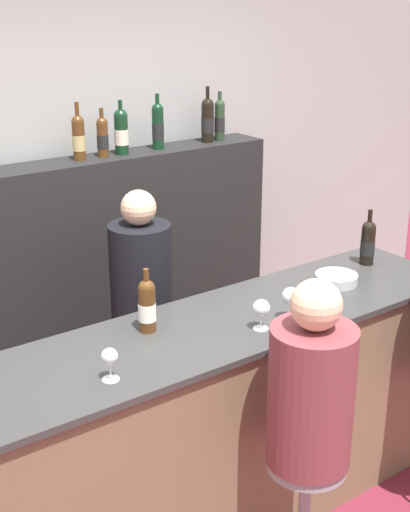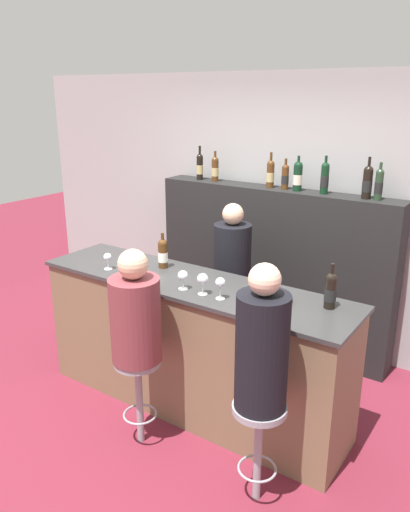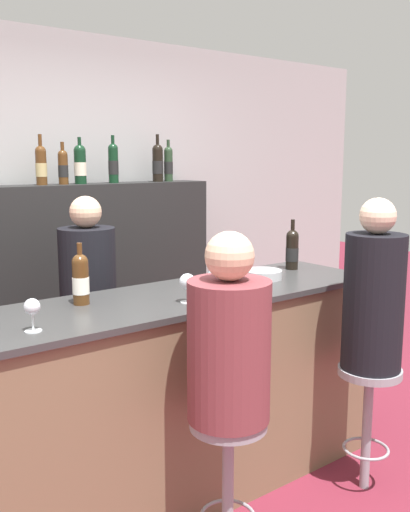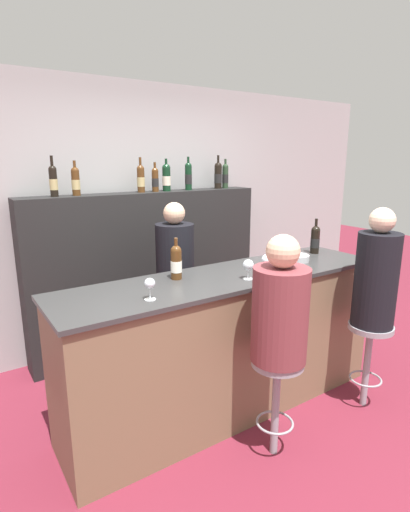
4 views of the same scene
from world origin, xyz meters
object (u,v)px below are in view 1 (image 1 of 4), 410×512
at_px(wine_bottle_counter_0, 147,305).
at_px(wine_glass_2, 291,297).
at_px(wine_bottle_backbar_4, 121,131).
at_px(wine_glass_1, 261,309).
at_px(metal_bowl, 336,279).
at_px(wine_bottle_backbar_5, 158,126).
at_px(wine_glass_3, 314,288).
at_px(wine_bottle_backbar_6, 208,120).
at_px(bartender, 143,339).
at_px(guest_seated_left, 311,387).
at_px(bar_stool_left, 305,491).
at_px(wine_bottle_backbar_3, 103,136).
at_px(wine_bottle_counter_1, 368,242).
at_px(wine_bottle_backbar_7, 220,120).
at_px(wine_bottle_backbar_2, 79,137).
at_px(wine_glass_0, 110,358).

xyz_separation_m(wine_bottle_counter_0, wine_glass_2, (0.58, -0.28, -0.01)).
bearing_deg(wine_bottle_backbar_4, wine_glass_1, -96.77).
bearing_deg(metal_bowl, wine_bottle_backbar_5, 99.56).
distance_m(wine_glass_3, metal_bowl, 0.39).
relative_size(wine_glass_1, wine_glass_3, 0.90).
bearing_deg(wine_glass_3, wine_bottle_backbar_4, 95.40).
height_order(wine_bottle_backbar_6, bartender, wine_bottle_backbar_6).
distance_m(wine_bottle_counter_0, guest_seated_left, 0.78).
xyz_separation_m(metal_bowl, bar_stool_left, (-0.74, -0.59, -0.58)).
distance_m(guest_seated_left, bartender, 1.29).
distance_m(wine_glass_1, wine_glass_2, 0.17).
bearing_deg(wine_bottle_backbar_3, guest_seated_left, -94.30).
xyz_separation_m(wine_bottle_counter_0, metal_bowl, (1.06, -0.10, -0.10)).
distance_m(wine_bottle_counter_0, wine_glass_3, 0.78).
relative_size(wine_bottle_counter_1, wine_glass_1, 2.19).
bearing_deg(wine_bottle_counter_0, wine_bottle_backbar_7, 42.82).
bearing_deg(wine_bottle_backbar_3, wine_bottle_backbar_2, 180.00).
xyz_separation_m(wine_bottle_backbar_4, bar_stool_left, (-0.27, -1.89, -1.19)).
xyz_separation_m(wine_bottle_backbar_7, wine_glass_1, (-0.89, -1.48, -0.53)).
distance_m(wine_bottle_backbar_5, wine_glass_1, 1.63).
relative_size(wine_glass_2, guest_seated_left, 0.20).
height_order(wine_bottle_counter_1, wine_bottle_backbar_5, wine_bottle_backbar_5).
relative_size(wine_bottle_backbar_2, wine_bottle_backbar_5, 0.98).
bearing_deg(wine_glass_2, wine_bottle_backbar_7, 64.08).
relative_size(wine_bottle_backbar_6, metal_bowl, 1.61).
bearing_deg(guest_seated_left, wine_glass_3, 45.58).
bearing_deg(wine_glass_1, bartender, 96.96).
relative_size(wine_bottle_counter_0, wine_bottle_backbar_6, 0.83).
bearing_deg(bar_stool_left, wine_glass_2, 57.83).
relative_size(wine_bottle_counter_1, wine_bottle_backbar_4, 0.98).
bearing_deg(wine_bottle_backbar_7, wine_glass_0, -137.82).
bearing_deg(guest_seated_left, wine_bottle_backbar_5, 74.75).
xyz_separation_m(wine_glass_0, wine_glass_3, (1.06, 0.00, 0.02)).
relative_size(wine_bottle_counter_1, wine_glass_2, 1.99).
bearing_deg(bartender, wine_bottle_backbar_5, 50.41).
distance_m(wine_bottle_backbar_5, bar_stool_left, 2.30).
height_order(wine_bottle_counter_0, wine_bottle_backbar_6, wine_bottle_backbar_6).
xyz_separation_m(wine_glass_1, wine_glass_2, (0.17, 0.00, 0.01)).
distance_m(wine_bottle_backbar_3, metal_bowl, 1.55).
xyz_separation_m(wine_bottle_backbar_4, wine_bottle_backbar_5, (0.25, 0.00, 0.01)).
height_order(wine_bottle_backbar_6, wine_glass_1, wine_bottle_backbar_6).
bearing_deg(bar_stool_left, wine_glass_0, 147.76).
height_order(wine_glass_1, bar_stool_left, wine_glass_1).
bearing_deg(wine_bottle_backbar_6, wine_bottle_counter_0, -135.00).
distance_m(wine_bottle_counter_0, wine_bottle_backbar_5, 1.55).
distance_m(wine_bottle_backbar_2, wine_glass_0, 1.70).
xyz_separation_m(wine_bottle_backbar_3, wine_glass_0, (-0.80, -1.48, -0.52)).
height_order(bar_stool_left, guest_seated_left, guest_seated_left).
xyz_separation_m(wine_bottle_backbar_2, guest_seated_left, (0.01, -1.89, -0.69)).
relative_size(wine_glass_0, bartender, 0.09).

